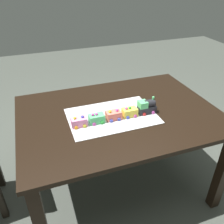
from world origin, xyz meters
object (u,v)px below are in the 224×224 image
object	(u,v)px
cake_car_hopper_mint_green	(97,118)
cake_car_flatbed_lemon	(130,112)
cake_car_tanker_bubblegum	(79,122)
cake_car_caboose_coral	(113,115)
dining_table	(119,125)
cake_locomotive	(147,107)

from	to	relation	value
cake_car_hopper_mint_green	cake_car_flatbed_lemon	bearing A→B (deg)	180.00
cake_car_hopper_mint_green	cake_car_tanker_bubblegum	size ratio (longest dim) A/B	1.00
cake_car_caboose_coral	cake_car_hopper_mint_green	distance (m)	0.12
dining_table	cake_car_flatbed_lemon	distance (m)	0.16
dining_table	cake_car_hopper_mint_green	bearing A→B (deg)	20.88
cake_locomotive	cake_car_flatbed_lemon	bearing A→B (deg)	0.00
dining_table	cake_car_hopper_mint_green	xyz separation A→B (m)	(0.19, 0.07, 0.14)
cake_car_flatbed_lemon	cake_car_tanker_bubblegum	xyz separation A→B (m)	(0.35, 0.00, 0.00)
dining_table	cake_car_tanker_bubblegum	bearing A→B (deg)	13.19
cake_locomotive	cake_car_tanker_bubblegum	xyz separation A→B (m)	(0.48, 0.00, -0.02)
dining_table	cake_locomotive	xyz separation A→B (m)	(-0.18, 0.07, 0.16)
cake_car_caboose_coral	cake_car_hopper_mint_green	world-z (taller)	same
cake_car_flatbed_lemon	cake_car_tanker_bubblegum	size ratio (longest dim) A/B	1.00
cake_car_flatbed_lemon	cake_car_hopper_mint_green	world-z (taller)	same
dining_table	cake_car_caboose_coral	world-z (taller)	cake_car_caboose_coral
dining_table	cake_locomotive	size ratio (longest dim) A/B	10.00
cake_car_hopper_mint_green	cake_car_tanker_bubblegum	bearing A→B (deg)	0.00
cake_car_flatbed_lemon	cake_car_hopper_mint_green	size ratio (longest dim) A/B	1.00
dining_table	cake_car_caboose_coral	size ratio (longest dim) A/B	14.00
dining_table	cake_car_hopper_mint_green	size ratio (longest dim) A/B	14.00
dining_table	cake_locomotive	distance (m)	0.25
cake_car_hopper_mint_green	cake_car_tanker_bubblegum	distance (m)	0.12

